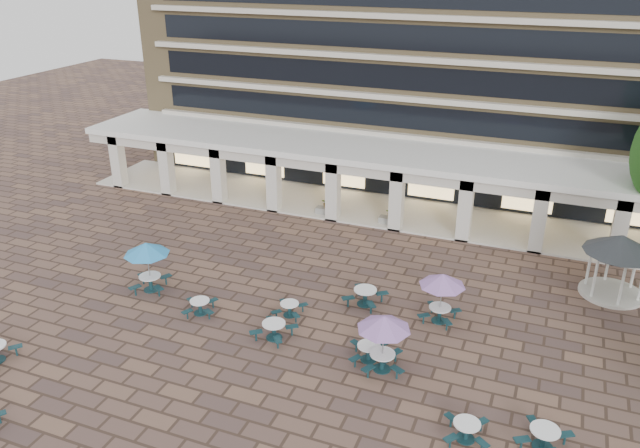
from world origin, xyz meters
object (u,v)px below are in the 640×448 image
at_px(picnic_table_3, 466,429).
at_px(gazebo, 620,251).
at_px(planter_left, 327,208).
at_px(planter_right, 391,218).

bearing_deg(picnic_table_3, gazebo, 59.16).
distance_m(planter_left, planter_right, 4.36).
relative_size(picnic_table_3, planter_left, 1.23).
bearing_deg(planter_left, planter_right, 0.00).
height_order(picnic_table_3, gazebo, gazebo).
distance_m(gazebo, planter_right, 13.78).
height_order(gazebo, planter_right, gazebo).
bearing_deg(planter_left, gazebo, -14.13).
relative_size(gazebo, planter_left, 2.36).
xyz_separation_m(picnic_table_3, planter_right, (-7.74, 17.52, -0.00)).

